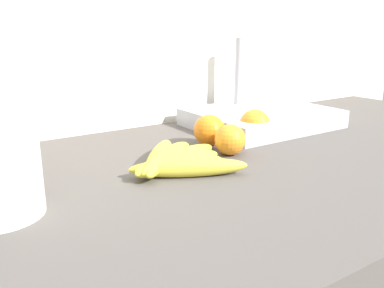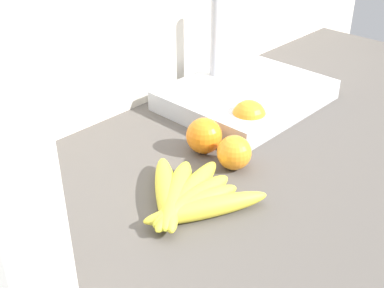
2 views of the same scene
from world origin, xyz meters
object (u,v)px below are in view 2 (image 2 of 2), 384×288
object	(u,v)px
paper_towel_roll	(13,244)
banana_bunch	(186,198)
orange_back_right	(234,153)
orange_back_left	(204,136)
orange_far_right	(249,117)
sink_basin	(245,94)

from	to	relation	value
paper_towel_roll	banana_bunch	bearing A→B (deg)	4.02
orange_back_right	banana_bunch	bearing A→B (deg)	-172.16
orange_back_right	orange_back_left	distance (m)	0.08
orange_far_right	paper_towel_roll	distance (m)	0.60
sink_basin	orange_back_right	bearing A→B (deg)	-145.97
orange_back_left	paper_towel_roll	size ratio (longest dim) A/B	0.25
orange_back_right	orange_back_left	xyz separation A→B (m)	(0.00, 0.08, 0.00)
orange_back_left	sink_basin	distance (m)	0.24
orange_back_left	paper_towel_roll	bearing A→B (deg)	-165.12
orange_far_right	paper_towel_roll	world-z (taller)	paper_towel_roll
paper_towel_roll	sink_basin	size ratio (longest dim) A/B	0.80
orange_back_right	orange_far_right	size ratio (longest dim) A/B	0.90
orange_back_right	sink_basin	xyz separation A→B (m)	(0.23, 0.16, -0.01)
orange_back_left	sink_basin	size ratio (longest dim) A/B	0.20
orange_far_right	orange_back_left	xyz separation A→B (m)	(-0.12, 0.01, -0.00)
orange_far_right	orange_back_left	bearing A→B (deg)	173.19
banana_bunch	sink_basin	bearing A→B (deg)	24.96
orange_back_right	paper_towel_roll	size ratio (longest dim) A/B	0.23
banana_bunch	orange_far_right	size ratio (longest dim) A/B	3.23
banana_bunch	paper_towel_roll	xyz separation A→B (m)	(-0.31, -0.02, 0.11)
orange_back_right	sink_basin	size ratio (longest dim) A/B	0.18
banana_bunch	orange_far_right	bearing A→B (deg)	17.31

